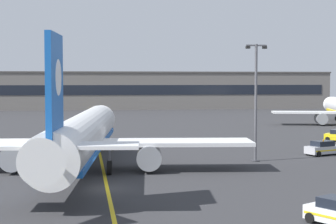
{
  "coord_description": "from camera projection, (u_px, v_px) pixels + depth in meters",
  "views": [
    {
      "loc": [
        -0.8,
        -44.55,
        8.62
      ],
      "look_at": [
        6.21,
        6.82,
        5.64
      ],
      "focal_mm": 60.27,
      "sensor_mm": 36.0,
      "label": 1
    }
  ],
  "objects": [
    {
      "name": "service_car_nearest",
      "position": [
        323.0,
        148.0,
        64.5
      ],
      "size": [
        4.57,
        3.21,
        1.79
      ],
      "color": "#B7B7BC",
      "rests_on": "ground"
    },
    {
      "name": "ground_plane",
      "position": [
        102.0,
        188.0,
        44.67
      ],
      "size": [
        400.0,
        400.0,
        0.0
      ],
      "primitive_type": "plane",
      "color": "#2D2D30"
    },
    {
      "name": "terminal_building",
      "position": [
        107.0,
        90.0,
        165.48
      ],
      "size": [
        133.16,
        12.4,
        10.97
      ],
      "color": "slate",
      "rests_on": "ground"
    },
    {
      "name": "airliner_foreground",
      "position": [
        83.0,
        136.0,
        52.64
      ],
      "size": [
        32.32,
        41.52,
        11.65
      ],
      "color": "white",
      "rests_on": "ground"
    },
    {
      "name": "apron_lamp_post",
      "position": [
        256.0,
        100.0,
        59.23
      ],
      "size": [
        2.24,
        0.9,
        12.35
      ],
      "color": "#515156",
      "rests_on": "ground"
    },
    {
      "name": "taxiway_centreline",
      "position": [
        98.0,
        145.0,
        74.35
      ],
      "size": [
        2.68,
        179.99,
        0.01
      ],
      "primitive_type": "cube",
      "rotation": [
        0.0,
        0.0,
        0.01
      ],
      "color": "yellow",
      "rests_on": "ground"
    }
  ]
}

